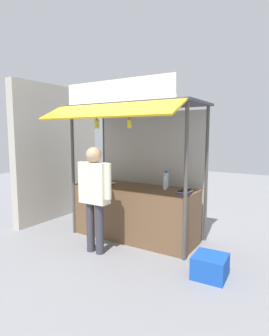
% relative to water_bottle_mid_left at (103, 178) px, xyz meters
% --- Properties ---
extents(ground_plane, '(20.00, 20.00, 0.00)m').
position_rel_water_bottle_mid_left_xyz_m(ground_plane, '(0.74, -0.00, -1.08)').
color(ground_plane, gray).
extents(stall_counter, '(2.30, 0.78, 0.97)m').
position_rel_water_bottle_mid_left_xyz_m(stall_counter, '(0.74, -0.00, -0.59)').
color(stall_counter, brown).
rests_on(stall_counter, ground).
extents(stall_structure, '(2.50, 1.71, 2.80)m').
position_rel_water_bottle_mid_left_xyz_m(stall_structure, '(0.74, 0.17, 0.64)').
color(stall_structure, '#4C4742').
rests_on(stall_structure, ground).
extents(water_bottle_mid_left, '(0.07, 0.07, 0.23)m').
position_rel_water_bottle_mid_left_xyz_m(water_bottle_mid_left, '(0.00, 0.00, 0.00)').
color(water_bottle_mid_left, silver).
rests_on(water_bottle_mid_left, stall_counter).
extents(water_bottle_right, '(0.09, 0.09, 0.31)m').
position_rel_water_bottle_mid_left_xyz_m(water_bottle_right, '(1.25, 0.26, 0.03)').
color(water_bottle_right, silver).
rests_on(water_bottle_right, stall_counter).
extents(water_bottle_mid_right, '(0.07, 0.07, 0.24)m').
position_rel_water_bottle_mid_left_xyz_m(water_bottle_mid_right, '(1.32, 0.07, 0.00)').
color(water_bottle_mid_right, silver).
rests_on(water_bottle_mid_right, stall_counter).
extents(magazine_stack_rear_center, '(0.21, 0.25, 0.04)m').
position_rel_water_bottle_mid_left_xyz_m(magazine_stack_rear_center, '(0.21, -0.11, -0.09)').
color(magazine_stack_rear_center, red).
rests_on(magazine_stack_rear_center, stall_counter).
extents(magazine_stack_left, '(0.20, 0.32, 0.05)m').
position_rel_water_bottle_mid_left_xyz_m(magazine_stack_left, '(1.73, -0.04, -0.09)').
color(magazine_stack_left, purple).
rests_on(magazine_stack_left, stall_counter).
extents(banana_bunch_leftmost, '(0.11, 0.11, 0.30)m').
position_rel_water_bottle_mid_left_xyz_m(banana_bunch_leftmost, '(0.28, -0.50, 1.03)').
color(banana_bunch_leftmost, '#332D23').
extents(banana_bunch_rightmost, '(0.09, 0.09, 0.29)m').
position_rel_water_bottle_mid_left_xyz_m(banana_bunch_rightmost, '(0.95, -0.49, 1.02)').
color(banana_bunch_rightmost, '#332D23').
extents(vendor_person, '(0.66, 0.25, 1.73)m').
position_rel_water_bottle_mid_left_xyz_m(vendor_person, '(0.54, -0.90, -0.03)').
color(vendor_person, '#383842').
rests_on(vendor_person, ground).
extents(plastic_crate, '(0.46, 0.46, 0.31)m').
position_rel_water_bottle_mid_left_xyz_m(plastic_crate, '(2.39, -0.71, -0.92)').
color(plastic_crate, '#194CB2').
rests_on(plastic_crate, ground).
extents(neighbour_wall, '(0.20, 2.40, 3.01)m').
position_rel_water_bottle_mid_left_xyz_m(neighbour_wall, '(-1.54, 0.30, 0.43)').
color(neighbour_wall, '#B5AEA0').
rests_on(neighbour_wall, ground).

